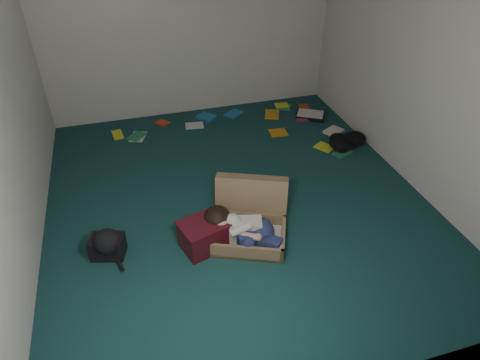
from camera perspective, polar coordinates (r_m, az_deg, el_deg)
floor at (r=4.72m, az=-0.51°, el=-2.43°), size 4.50×4.50×0.00m
wall_back at (r=6.13m, az=-6.77°, el=20.19°), size 4.50×0.00×4.50m
wall_front at (r=2.32m, az=15.06°, el=-10.03°), size 4.50×0.00×4.50m
wall_left at (r=4.04m, az=-29.27°, el=7.47°), size 0.00×4.50×4.50m
wall_right at (r=4.94m, az=23.02°, el=13.87°), size 0.00×4.50×4.50m
suitcase at (r=4.20m, az=1.24°, el=-5.31°), size 0.93×0.92×0.53m
person at (r=4.04m, az=0.29°, el=-6.46°), size 0.69×0.58×0.33m
maroon_bin at (r=4.07m, az=-4.83°, el=-7.33°), size 0.50×0.44×0.30m
backpack at (r=4.18m, az=-17.28°, el=-8.35°), size 0.45×0.40×0.23m
clothing_pile at (r=5.74m, az=14.30°, el=4.85°), size 0.57×0.52×0.15m
paper_tray at (r=6.43m, az=9.36°, el=8.54°), size 0.51×0.47×0.06m
book_scatter at (r=6.11m, az=1.28°, el=7.31°), size 3.08×1.70×0.02m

